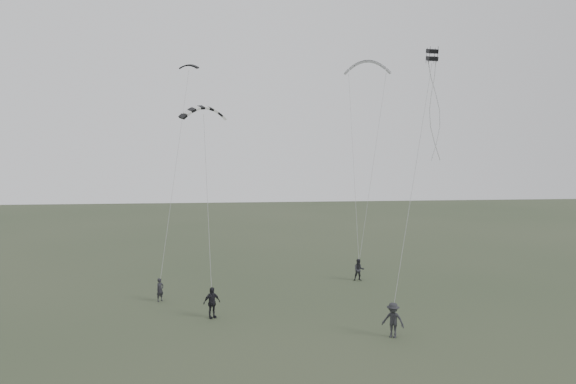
{
  "coord_description": "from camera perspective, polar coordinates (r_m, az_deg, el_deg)",
  "views": [
    {
      "loc": [
        -2.69,
        -31.45,
        9.75
      ],
      "look_at": [
        1.34,
        5.6,
        6.85
      ],
      "focal_mm": 35.0,
      "sensor_mm": 36.0,
      "label": 1
    }
  ],
  "objects": [
    {
      "name": "kite_striped",
      "position": [
        37.27,
        -8.58,
        8.5
      ],
      "size": [
        3.23,
        2.01,
        1.35
      ],
      "primitive_type": null,
      "rotation": [
        0.24,
        0.0,
        0.35
      ],
      "color": "black",
      "rests_on": "flyer_center"
    },
    {
      "name": "flyer_right",
      "position": [
        42.11,
        7.22,
        -7.85
      ],
      "size": [
        0.83,
        0.67,
        1.61
      ],
      "primitive_type": "imported",
      "rotation": [
        0.0,
        0.0,
        -0.08
      ],
      "color": "#242429",
      "rests_on": "ground"
    },
    {
      "name": "flyer_far",
      "position": [
        30.16,
        10.62,
        -12.67
      ],
      "size": [
        1.35,
        1.22,
        1.82
      ],
      "primitive_type": "imported",
      "rotation": [
        0.0,
        0.0,
        -0.6
      ],
      "color": "#242428",
      "rests_on": "ground"
    },
    {
      "name": "flyer_center",
      "position": [
        33.16,
        -7.75,
        -11.07
      ],
      "size": [
        1.14,
        0.9,
        1.8
      ],
      "primitive_type": "imported",
      "rotation": [
        0.0,
        0.0,
        0.51
      ],
      "color": "black",
      "rests_on": "ground"
    },
    {
      "name": "kite_box",
      "position": [
        36.0,
        14.43,
        13.33
      ],
      "size": [
        0.6,
        0.73,
        0.8
      ],
      "primitive_type": null,
      "rotation": [
        0.22,
        0.0,
        0.03
      ],
      "color": "black",
      "rests_on": "flyer_far"
    },
    {
      "name": "flyer_left",
      "position": [
        37.24,
        -12.87,
        -9.66
      ],
      "size": [
        0.63,
        0.64,
        1.48
      ],
      "primitive_type": "imported",
      "rotation": [
        0.0,
        0.0,
        0.81
      ],
      "color": "black",
      "rests_on": "ground"
    },
    {
      "name": "ground",
      "position": [
        33.04,
        -1.29,
        -12.71
      ],
      "size": [
        140.0,
        140.0,
        0.0
      ],
      "primitive_type": "plane",
      "color": "#323F29",
      "rests_on": "ground"
    },
    {
      "name": "kite_pale_large",
      "position": [
        47.28,
        8.08,
        12.99
      ],
      "size": [
        3.96,
        2.04,
        1.7
      ],
      "primitive_type": null,
      "rotation": [
        0.17,
        0.0,
        -0.26
      ],
      "color": "#9B9DA0",
      "rests_on": "flyer_right"
    },
    {
      "name": "kite_dark_small",
      "position": [
        45.8,
        -10.05,
        12.57
      ],
      "size": [
        1.62,
        0.92,
        0.6
      ],
      "primitive_type": null,
      "rotation": [
        0.25,
        0.0,
        -0.25
      ],
      "color": "black",
      "rests_on": "flyer_left"
    }
  ]
}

